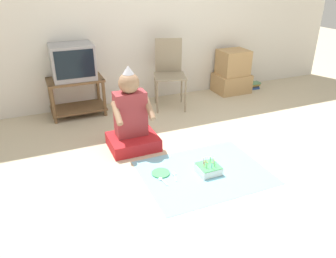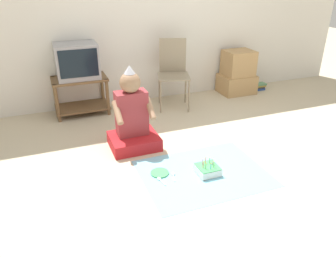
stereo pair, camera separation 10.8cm
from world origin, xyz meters
TOP-DOWN VIEW (x-y plane):
  - ground_plane at (0.00, 0.00)m, footprint 16.00×16.00m
  - wall_back at (0.00, 2.08)m, footprint 6.40×0.06m
  - tv_stand at (-1.23, 1.82)m, footprint 0.72×0.45m
  - tv at (-1.23, 1.83)m, footprint 0.54×0.43m
  - folding_chair at (0.06, 1.65)m, footprint 0.53×0.53m
  - cardboard_box_stack at (1.23, 1.80)m, footprint 0.54×0.43m
  - book_pile at (1.67, 1.79)m, footprint 0.19×0.14m
  - person_seated at (-0.82, 0.65)m, footprint 0.53×0.45m
  - party_cloth at (-0.33, -0.15)m, footprint 1.21×0.94m
  - birthday_cake at (-0.30, -0.16)m, footprint 0.21×0.21m
  - paper_plate at (-0.74, -0.00)m, footprint 0.18×0.18m
  - plastic_spoon_near at (-0.63, -0.08)m, footprint 0.05×0.14m
  - plastic_spoon_far at (-0.78, -0.11)m, footprint 0.05×0.14m

SIDE VIEW (x-z plane):
  - ground_plane at x=0.00m, z-range 0.00..0.00m
  - party_cloth at x=-0.33m, z-range 0.00..0.01m
  - paper_plate at x=-0.74m, z-range 0.01..0.02m
  - plastic_spoon_near at x=-0.63m, z-range 0.01..0.02m
  - plastic_spoon_far at x=-0.78m, z-range 0.01..0.02m
  - birthday_cake at x=-0.30m, z-range -0.03..0.12m
  - book_pile at x=1.67m, z-range 0.00..0.11m
  - tv_stand at x=-1.23m, z-range 0.05..0.56m
  - cardboard_box_stack at x=1.23m, z-range -0.03..0.66m
  - person_seated at x=-0.82m, z-range -0.15..0.78m
  - folding_chair at x=0.06m, z-range 0.07..1.03m
  - tv at x=-1.23m, z-range 0.51..0.96m
  - wall_back at x=0.00m, z-range 0.00..2.55m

